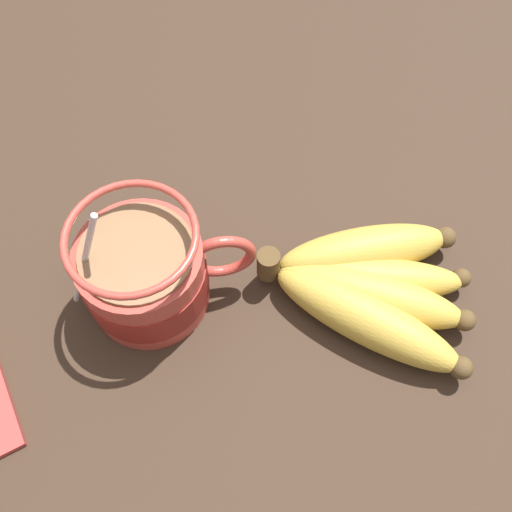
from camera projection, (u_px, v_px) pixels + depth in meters
The scene contains 3 objects.
table at pixel (230, 318), 51.75cm from camera, with size 97.72×97.72×3.61cm.
coffee_mug at pixel (146, 274), 47.19cm from camera, with size 15.55×10.52×13.63cm.
banana_bunch at pixel (368, 285), 49.01cm from camera, with size 18.31×15.61×4.45cm.
Camera 1 is at (-1.00, -20.25, 49.80)cm, focal length 40.00 mm.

